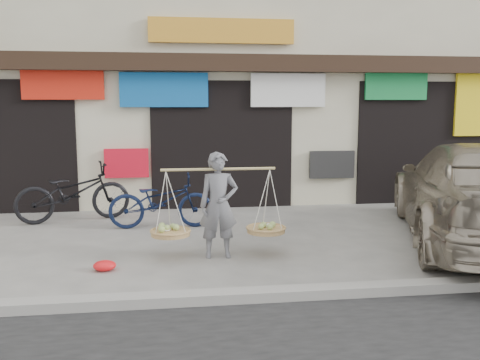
{
  "coord_description": "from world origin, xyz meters",
  "views": [
    {
      "loc": [
        -1.18,
        -7.78,
        2.24
      ],
      "look_at": [
        0.02,
        0.9,
        0.97
      ],
      "focal_mm": 40.0,
      "sensor_mm": 36.0,
      "label": 1
    }
  ],
  "objects": [
    {
      "name": "street_vendor",
      "position": [
        -0.44,
        -0.22,
        0.7
      ],
      "size": [
        1.96,
        0.56,
        1.54
      ],
      "rotation": [
        0.0,
        0.0,
        -0.0
      ],
      "color": "slate",
      "rests_on": "ground"
    },
    {
      "name": "bike_2",
      "position": [
        -1.29,
        1.77,
        0.49
      ],
      "size": [
        1.87,
        0.66,
        0.98
      ],
      "primitive_type": "imported",
      "rotation": [
        0.0,
        0.0,
        1.56
      ],
      "color": "#0E1834",
      "rests_on": "ground"
    },
    {
      "name": "red_bag",
      "position": [
        -2.03,
        -0.66,
        0.07
      ],
      "size": [
        0.31,
        0.25,
        0.14
      ],
      "primitive_type": "ellipsoid",
      "color": "red",
      "rests_on": "ground"
    },
    {
      "name": "shophouse_block",
      "position": [
        -0.0,
        6.42,
        3.45
      ],
      "size": [
        14.0,
        6.32,
        7.0
      ],
      "color": "beige",
      "rests_on": "ground"
    },
    {
      "name": "kerb",
      "position": [
        0.0,
        -2.0,
        0.06
      ],
      "size": [
        70.0,
        0.25,
        0.12
      ],
      "primitive_type": "cube",
      "color": "gray",
      "rests_on": "ground"
    },
    {
      "name": "ground",
      "position": [
        0.0,
        0.0,
        0.0
      ],
      "size": [
        70.0,
        70.0,
        0.0
      ],
      "primitive_type": "plane",
      "color": "gray",
      "rests_on": "ground"
    },
    {
      "name": "bike_0",
      "position": [
        -2.95,
        2.54,
        0.56
      ],
      "size": [
        2.24,
        1.3,
        1.11
      ],
      "primitive_type": "imported",
      "rotation": [
        0.0,
        0.0,
        1.86
      ],
      "color": "black",
      "rests_on": "ground"
    },
    {
      "name": "suv",
      "position": [
        3.76,
        0.01,
        0.81
      ],
      "size": [
        4.02,
        6.06,
        1.63
      ],
      "rotation": [
        0.0,
        0.0,
        2.8
      ],
      "color": "#A59985",
      "rests_on": "ground"
    }
  ]
}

